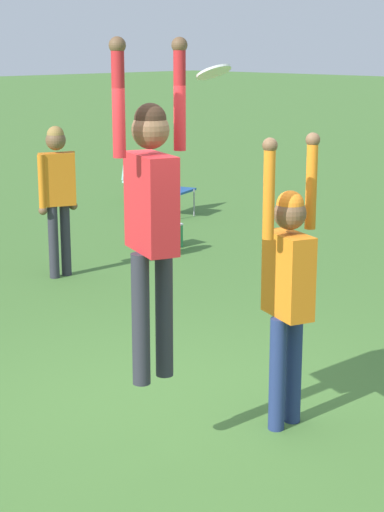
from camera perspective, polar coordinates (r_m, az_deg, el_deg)
ground_plane at (r=6.61m, az=-0.75°, el=-10.71°), size 120.00×120.00×0.00m
person_jumping at (r=5.52m, az=-2.73°, el=3.50°), size 0.62×0.51×2.26m
person_defending at (r=6.13m, az=6.43°, el=-1.38°), size 0.57×0.46×2.15m
frisbee at (r=5.68m, az=1.46°, el=12.16°), size 0.24×0.22×0.11m
camping_chair_0 at (r=14.05m, az=-1.57°, el=4.88°), size 0.71×0.76×0.93m
camping_chair_3 at (r=15.33m, az=-3.75°, el=5.48°), size 0.51×0.56×0.89m
person_spectator_far at (r=10.31m, az=-8.96°, el=4.60°), size 0.55×0.34×1.82m
cooler_box at (r=11.84m, az=-1.82°, el=1.35°), size 0.43×0.29×0.34m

